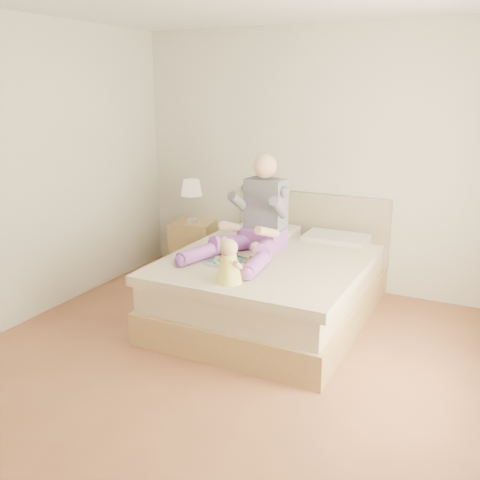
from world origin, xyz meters
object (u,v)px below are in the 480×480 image
at_px(nightstand, 194,245).
at_px(tray, 235,262).
at_px(baby, 230,265).
at_px(bed, 274,282).
at_px(adult, 256,223).

relative_size(nightstand, tray, 1.19).
bearing_deg(tray, baby, -53.07).
xyz_separation_m(bed, adult, (-0.19, -0.03, 0.56)).
distance_m(nightstand, baby, 2.18).
xyz_separation_m(adult, baby, (0.16, -0.83, -0.13)).
xyz_separation_m(bed, baby, (-0.02, -0.86, 0.44)).
height_order(bed, baby, bed).
distance_m(bed, tray, 0.60).
bearing_deg(baby, tray, 126.05).
bearing_deg(bed, nightstand, 150.08).
xyz_separation_m(nightstand, baby, (1.34, -1.65, 0.46)).
bearing_deg(nightstand, tray, -57.40).
bearing_deg(baby, adult, 115.26).
bearing_deg(nightstand, baby, -61.63).
bearing_deg(adult, baby, -74.81).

